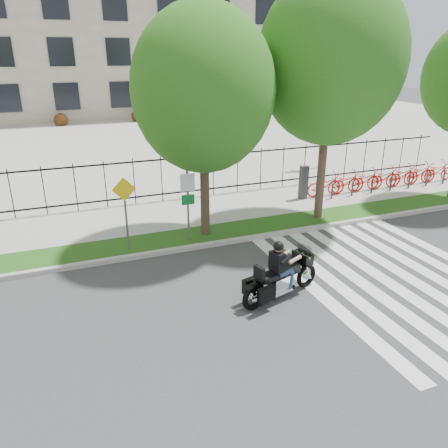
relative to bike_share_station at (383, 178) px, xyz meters
name	(u,v)px	position (x,y,z in m)	size (l,w,h in m)	color
ground	(248,309)	(-10.39, -7.20, -0.67)	(120.00, 120.00, 0.00)	#39393C
curb	(199,246)	(-10.39, -3.10, -0.60)	(60.00, 0.20, 0.15)	#A6A39C
grass_verge	(191,237)	(-10.39, -2.25, -0.60)	(60.00, 1.50, 0.15)	#1B4812
sidewalk	(173,215)	(-10.39, 0.25, -0.60)	(60.00, 3.50, 0.15)	gray
plaza	(113,140)	(-10.39, 17.80, -0.62)	(80.00, 34.00, 0.10)	gray
crosswalk_stripes	(394,277)	(-5.57, -7.20, -0.67)	(5.70, 8.00, 0.01)	silver
iron_fence	(162,179)	(-10.39, 2.00, 0.48)	(30.00, 0.06, 2.00)	black
office_building	(77,15)	(-10.39, 37.72, 9.29)	(60.00, 21.90, 20.15)	gray
lamp_post_right	(325,112)	(-0.39, 4.80, 2.53)	(1.06, 0.70, 4.25)	black
street_tree_1	(203,90)	(-9.85, -2.25, 4.49)	(4.70, 4.70, 7.73)	#38261E
street_tree_2	(331,59)	(-5.08, -2.25, 5.39)	(5.24, 5.24, 8.94)	#38261E
bike_share_station	(383,178)	(0.00, 0.00, 0.00)	(8.96, 0.88, 1.50)	#2D2D33
sign_pole_regulatory	(188,197)	(-10.59, -2.62, 1.07)	(0.50, 0.09, 2.50)	#59595B
sign_pole_warning	(125,204)	(-12.69, -2.62, 1.07)	(0.78, 0.09, 2.49)	#59595B
motorcycle_rider	(281,275)	(-9.31, -6.98, 0.02)	(2.63, 1.18, 2.08)	black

